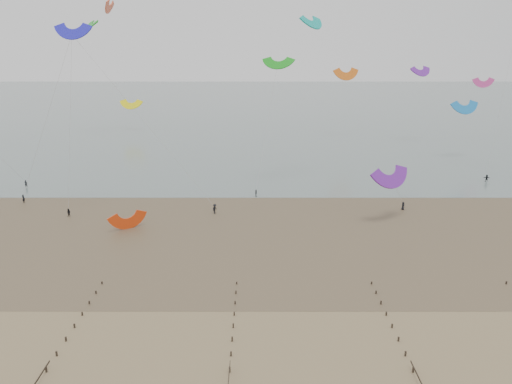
% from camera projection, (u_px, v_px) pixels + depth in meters
% --- Properties ---
extents(ground, '(500.00, 500.00, 0.00)m').
position_uv_depth(ground, '(197.00, 335.00, 55.06)').
color(ground, brown).
rests_on(ground, ground).
extents(sea_and_shore, '(500.00, 665.00, 0.03)m').
position_uv_depth(sea_and_shore, '(196.00, 225.00, 87.96)').
color(sea_and_shore, '#475654').
rests_on(sea_and_shore, ground).
extents(kitesurfer_lead, '(0.73, 0.60, 1.73)m').
position_uv_depth(kitesurfer_lead, '(23.00, 199.00, 99.57)').
color(kitesurfer_lead, black).
rests_on(kitesurfer_lead, ground).
extents(kitesurfers, '(105.11, 24.47, 1.87)m').
position_uv_depth(kitesurfers, '(328.00, 196.00, 101.00)').
color(kitesurfers, black).
rests_on(kitesurfers, ground).
extents(grounded_kite, '(7.29, 6.95, 3.17)m').
position_uv_depth(grounded_kite, '(129.00, 229.00, 86.11)').
color(grounded_kite, red).
rests_on(grounded_kite, ground).
extents(kites_airborne, '(214.48, 110.55, 40.56)m').
position_uv_depth(kites_airborne, '(198.00, 69.00, 132.26)').
color(kites_airborne, '#07A196').
rests_on(kites_airborne, ground).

